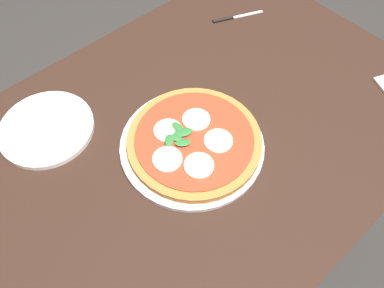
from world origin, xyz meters
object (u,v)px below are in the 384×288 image
at_px(pizza, 194,141).
at_px(serving_tray, 192,145).
at_px(plate_white, 47,128).
at_px(knife, 232,18).
at_px(dining_table, 199,151).

bearing_deg(pizza, serving_tray, -34.73).
bearing_deg(serving_tray, plate_white, -49.47).
bearing_deg(knife, serving_tray, 33.80).
distance_m(pizza, plate_white, 0.36).
relative_size(serving_tray, knife, 2.20).
relative_size(serving_tray, pizza, 1.08).
xyz_separation_m(pizza, knife, (-0.40, -0.27, -0.02)).
bearing_deg(serving_tray, knife, -146.20).
bearing_deg(dining_table, plate_white, -39.73).
distance_m(dining_table, plate_white, 0.39).
distance_m(pizza, knife, 0.48).
distance_m(dining_table, knife, 0.44).
height_order(serving_tray, knife, serving_tray).
bearing_deg(pizza, plate_white, -49.28).
bearing_deg(plate_white, serving_tray, 130.53).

